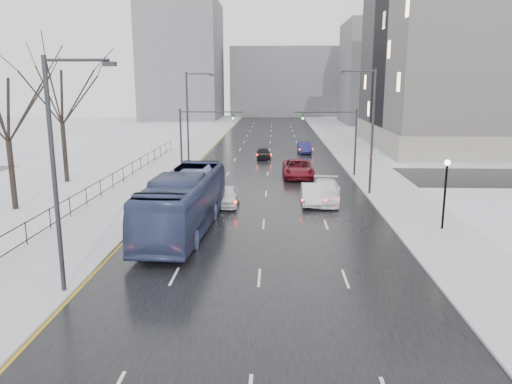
# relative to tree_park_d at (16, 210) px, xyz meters

# --- Properties ---
(road) EXTENTS (16.00, 150.00, 0.04)m
(road) POSITION_rel_tree_park_d_xyz_m (17.80, 26.00, 0.02)
(road) COLOR black
(road) RESTS_ON ground
(cross_road) EXTENTS (130.00, 10.00, 0.04)m
(cross_road) POSITION_rel_tree_park_d_xyz_m (17.80, 14.00, 0.02)
(cross_road) COLOR black
(cross_road) RESTS_ON ground
(sidewalk_left) EXTENTS (5.00, 150.00, 0.16)m
(sidewalk_left) POSITION_rel_tree_park_d_xyz_m (7.30, 26.00, 0.08)
(sidewalk_left) COLOR silver
(sidewalk_left) RESTS_ON ground
(sidewalk_right) EXTENTS (5.00, 150.00, 0.16)m
(sidewalk_right) POSITION_rel_tree_park_d_xyz_m (28.30, 26.00, 0.08)
(sidewalk_right) COLOR silver
(sidewalk_right) RESTS_ON ground
(park_strip) EXTENTS (14.00, 150.00, 0.12)m
(park_strip) POSITION_rel_tree_park_d_xyz_m (-2.20, 26.00, 0.06)
(park_strip) COLOR white
(park_strip) RESTS_ON ground
(tree_park_d) EXTENTS (8.75, 8.75, 12.50)m
(tree_park_d) POSITION_rel_tree_park_d_xyz_m (0.00, 0.00, 0.00)
(tree_park_d) COLOR black
(tree_park_d) RESTS_ON ground
(tree_park_e) EXTENTS (9.45, 9.45, 13.50)m
(tree_park_e) POSITION_rel_tree_park_d_xyz_m (-0.40, 10.00, 0.00)
(tree_park_e) COLOR black
(tree_park_e) RESTS_ON ground
(iron_fence) EXTENTS (0.06, 70.00, 1.30)m
(iron_fence) POSITION_rel_tree_park_d_xyz_m (4.80, -4.00, 0.91)
(iron_fence) COLOR black
(iron_fence) RESTS_ON sidewalk_left
(streetlight_r_mid) EXTENTS (2.95, 0.25, 10.00)m
(streetlight_r_mid) POSITION_rel_tree_park_d_xyz_m (25.97, 6.00, 5.62)
(streetlight_r_mid) COLOR #2D2D33
(streetlight_r_mid) RESTS_ON ground
(streetlight_l_near) EXTENTS (2.95, 0.25, 10.00)m
(streetlight_l_near) POSITION_rel_tree_park_d_xyz_m (9.63, -14.00, 5.62)
(streetlight_l_near) COLOR #2D2D33
(streetlight_l_near) RESTS_ON ground
(streetlight_l_far) EXTENTS (2.95, 0.25, 10.00)m
(streetlight_l_far) POSITION_rel_tree_park_d_xyz_m (9.63, 18.00, 5.62)
(streetlight_l_far) COLOR #2D2D33
(streetlight_l_far) RESTS_ON ground
(lamppost_r_mid) EXTENTS (0.36, 0.36, 4.28)m
(lamppost_r_mid) POSITION_rel_tree_park_d_xyz_m (28.80, -4.00, 2.94)
(lamppost_r_mid) COLOR black
(lamppost_r_mid) RESTS_ON sidewalk_right
(mast_signal_right) EXTENTS (6.10, 0.33, 6.50)m
(mast_signal_right) POSITION_rel_tree_park_d_xyz_m (25.13, 14.00, 4.11)
(mast_signal_right) COLOR #2D2D33
(mast_signal_right) RESTS_ON ground
(mast_signal_left) EXTENTS (6.10, 0.33, 6.50)m
(mast_signal_left) POSITION_rel_tree_park_d_xyz_m (10.47, 14.00, 4.11)
(mast_signal_left) COLOR #2D2D33
(mast_signal_left) RESTS_ON ground
(no_uturn_sign) EXTENTS (0.60, 0.06, 2.70)m
(no_uturn_sign) POSITION_rel_tree_park_d_xyz_m (27.00, 10.00, 2.30)
(no_uturn_sign) COLOR #2D2D33
(no_uturn_sign) RESTS_ON sidewalk_right
(bldg_far_right) EXTENTS (24.00, 20.00, 22.00)m
(bldg_far_right) POSITION_rel_tree_park_d_xyz_m (45.80, 81.00, 11.00)
(bldg_far_right) COLOR slate
(bldg_far_right) RESTS_ON ground
(bldg_far_left) EXTENTS (18.00, 22.00, 28.00)m
(bldg_far_left) POSITION_rel_tree_park_d_xyz_m (-4.20, 91.00, 14.00)
(bldg_far_left) COLOR slate
(bldg_far_left) RESTS_ON ground
(bldg_far_center) EXTENTS (30.00, 18.00, 18.00)m
(bldg_far_center) POSITION_rel_tree_park_d_xyz_m (21.80, 106.00, 9.00)
(bldg_far_center) COLOR slate
(bldg_far_center) RESTS_ON ground
(bus) EXTENTS (3.73, 13.17, 3.63)m
(bus) POSITION_rel_tree_park_d_xyz_m (13.00, -4.68, 1.85)
(bus) COLOR #3B4772
(bus) RESTS_ON road
(sedan_center_near) EXTENTS (1.69, 4.20, 1.43)m
(sedan_center_near) POSITION_rel_tree_park_d_xyz_m (14.97, 1.91, 0.75)
(sedan_center_near) COLOR white
(sedan_center_near) RESTS_ON road
(sedan_right_near) EXTENTS (1.62, 4.51, 1.48)m
(sedan_right_near) POSITION_rel_tree_park_d_xyz_m (21.30, 2.65, 0.78)
(sedan_right_near) COLOR silver
(sedan_right_near) RESTS_ON road
(sedan_right_cross) EXTENTS (2.91, 6.14, 1.69)m
(sedan_right_cross) POSITION_rel_tree_park_d_xyz_m (20.70, 13.28, 0.89)
(sedan_right_cross) COLOR maroon
(sedan_right_cross) RESTS_ON road
(sedan_right_far) EXTENTS (2.99, 5.90, 1.64)m
(sedan_right_far) POSITION_rel_tree_park_d_xyz_m (22.30, 3.18, 0.86)
(sedan_right_far) COLOR white
(sedan_right_far) RESTS_ON road
(sedan_center_far) EXTENTS (1.82, 4.07, 1.36)m
(sedan_center_far) POSITION_rel_tree_park_d_xyz_m (17.14, 25.07, 0.72)
(sedan_center_far) COLOR black
(sedan_center_far) RESTS_ON road
(sedan_right_distant) EXTENTS (1.75, 4.47, 1.45)m
(sedan_right_distant) POSITION_rel_tree_park_d_xyz_m (22.30, 30.15, 0.76)
(sedan_right_distant) COLOR navy
(sedan_right_distant) RESTS_ON road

